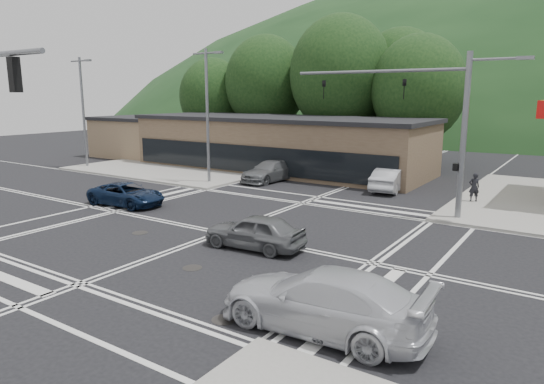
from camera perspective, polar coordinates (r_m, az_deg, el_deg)
The scene contains 20 objects.
ground at distance 21.73m, azimuth -6.03°, elevation -4.80°, with size 120.00×120.00×0.00m, color black.
sidewalk_nw at distance 42.47m, azimuth -8.72°, elevation 3.21°, with size 16.00×16.00×0.15m, color gray.
commercial_row at distance 39.54m, azimuth 0.74°, elevation 5.55°, with size 24.00×8.00×4.00m, color brown.
commercial_nw at distance 50.06m, azimuth -14.90°, elevation 6.17°, with size 8.00×7.00×3.60m, color #846B4F.
hill_north at distance 107.01m, azimuth 26.68°, elevation 6.98°, with size 252.00×126.00×140.00m, color #193819.
tree_n_a at distance 48.50m, azimuth -0.72°, elevation 12.71°, with size 8.00×8.00×11.75m.
tree_n_b at distance 44.49m, azimuth 8.05°, elevation 13.56°, with size 9.00×9.00×12.98m.
tree_n_c at distance 41.88m, azimuth 16.83°, elevation 11.55°, with size 7.60×7.60×10.87m.
tree_n_d at distance 51.35m, azimuth -7.00°, elevation 11.11°, with size 6.80×6.80×9.76m.
tree_n_e at distance 46.63m, azimuth 14.76°, elevation 12.40°, with size 8.40×8.40×11.98m.
streetlight_nw at distance 33.21m, azimuth -7.54°, elevation 9.60°, with size 2.50×0.25×9.00m.
streetlight_w at distance 43.30m, azimuth -21.31°, elevation 9.34°, with size 2.50×0.25×9.00m.
signal_mast_ne at distance 25.06m, azimuth 18.97°, elevation 8.58°, with size 11.65×0.30×8.00m.
car_blue_west at distance 27.98m, azimuth -16.75°, elevation -0.24°, with size 2.08×4.50×1.25m, color #0B1A34.
car_grey_center at distance 19.34m, azimuth -2.05°, elevation -4.64°, with size 1.65×4.11×1.40m, color slate.
car_silver_east at distance 12.91m, azimuth 6.04°, elevation -12.56°, with size 2.28×5.61×1.63m, color silver.
car_queue_a at distance 31.78m, azimuth 13.81°, elevation 1.49°, with size 1.58×4.53×1.49m, color #AEB0B5.
car_queue_b at distance 36.15m, azimuth 16.15°, elevation 2.44°, with size 1.62×4.03×1.37m, color silver.
car_northbound at distance 34.28m, azimuth -0.17°, elevation 2.49°, with size 2.03×5.00×1.45m, color slate.
pedestrian at distance 29.34m, azimuth 22.68°, elevation 0.53°, with size 0.59×0.38×1.61m, color black.
Camera 1 is at (13.41, -15.99, 6.05)m, focal length 32.00 mm.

